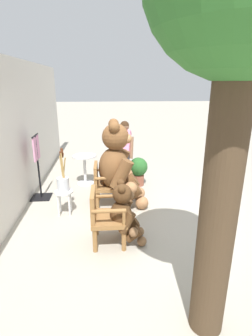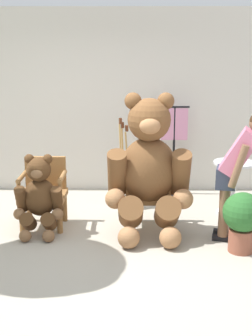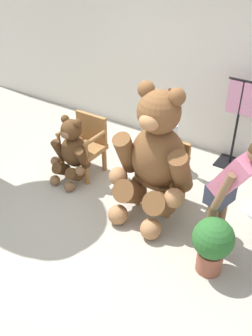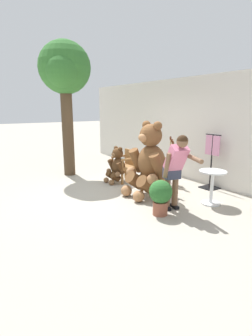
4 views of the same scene
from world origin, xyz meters
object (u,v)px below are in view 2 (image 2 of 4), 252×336
at_px(wooden_chair_right, 148,191).
at_px(round_side_table, 233,181).
at_px(person_visitor, 238,165).
at_px(brush_bucket, 123,163).
at_px(wooden_chair_left, 44,190).
at_px(teddy_bear_small, 39,196).
at_px(clothing_display_stand, 174,148).
at_px(teddy_bear_large, 149,167).
at_px(white_stool, 123,182).
at_px(potted_plant, 242,218).

relative_size(wooden_chair_right, round_side_table, 1.19).
xyz_separation_m(person_visitor, brush_bucket, (-1.33, 1.19, -0.28)).
relative_size(person_visitor, brush_bucket, 1.86).
distance_m(wooden_chair_left, person_visitor, 2.40).
relative_size(teddy_bear_small, clothing_display_stand, 0.72).
xyz_separation_m(brush_bucket, round_side_table, (1.50, -0.27, -0.18)).
bearing_deg(wooden_chair_right, clothing_display_stand, 71.95).
height_order(wooden_chair_left, teddy_bear_large, teddy_bear_large).
height_order(wooden_chair_left, brush_bucket, brush_bucket).
bearing_deg(brush_bucket, round_side_table, -10.32).
distance_m(person_visitor, white_stool, 1.87).
bearing_deg(teddy_bear_large, teddy_bear_small, -179.06).
distance_m(teddy_bear_large, potted_plant, 1.22).
xyz_separation_m(person_visitor, potted_plant, (0.00, -0.36, -0.51)).
distance_m(teddy_bear_large, white_stool, 1.18).
bearing_deg(clothing_display_stand, white_stool, -141.38).
xyz_separation_m(teddy_bear_small, person_visitor, (2.32, -0.14, 0.42)).
relative_size(teddy_bear_large, person_visitor, 1.13).
relative_size(teddy_bear_large, potted_plant, 2.51).
distance_m(wooden_chair_left, teddy_bear_small, 0.30).
height_order(wooden_chair_left, person_visitor, person_visitor).
distance_m(wooden_chair_right, round_side_table, 1.27).
height_order(teddy_bear_large, potted_plant, teddy_bear_large).
distance_m(teddy_bear_small, white_stool, 1.45).
distance_m(wooden_chair_left, potted_plant, 2.45).
height_order(teddy_bear_small, potted_plant, teddy_bear_small).
distance_m(wooden_chair_right, teddy_bear_small, 1.34).
bearing_deg(round_side_table, teddy_bear_large, -147.49).
height_order(wooden_chair_right, teddy_bear_small, teddy_bear_small).
bearing_deg(wooden_chair_left, clothing_display_stand, 37.97).
bearing_deg(teddy_bear_small, wooden_chair_left, 89.93).
bearing_deg(person_visitor, brush_bucket, 138.32).
relative_size(white_stool, brush_bucket, 0.56).
bearing_deg(wooden_chair_right, wooden_chair_left, -180.00).
distance_m(white_stool, clothing_display_stand, 1.05).
distance_m(wooden_chair_left, teddy_bear_large, 1.39).
xyz_separation_m(teddy_bear_small, white_stool, (0.99, 1.05, -0.13)).
distance_m(white_stool, round_side_table, 1.53).
bearing_deg(teddy_bear_large, brush_bucket, 107.45).
bearing_deg(round_side_table, potted_plant, -97.57).
bearing_deg(brush_bucket, person_visitor, -41.68).
bearing_deg(wooden_chair_left, person_visitor, -10.58).
distance_m(potted_plant, clothing_display_stand, 2.26).
height_order(teddy_bear_large, round_side_table, teddy_bear_large).
relative_size(teddy_bear_large, brush_bucket, 2.09).
xyz_separation_m(wooden_chair_right, clothing_display_stand, (0.45, 1.37, 0.26)).
bearing_deg(round_side_table, white_stool, 169.62).
bearing_deg(white_stool, wooden_chair_left, -142.55).
bearing_deg(teddy_bear_large, person_visitor, -8.99).
bearing_deg(wooden_chair_left, round_side_table, 10.90).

